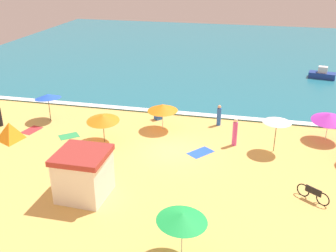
{
  "coord_description": "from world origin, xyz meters",
  "views": [
    {
      "loc": [
        4.66,
        -21.79,
        11.53
      ],
      "look_at": [
        -0.85,
        1.99,
        0.8
      ],
      "focal_mm": 41.79,
      "sensor_mm": 36.0,
      "label": 1
    }
  ],
  "objects": [
    {
      "name": "beach_towel_0",
      "position": [
        -10.61,
        0.81,
        0.01
      ],
      "size": [
        1.19,
        1.61,
        0.01
      ],
      "color": "red",
      "rests_on": "ground_plane"
    },
    {
      "name": "beach_umbrella_2",
      "position": [
        9.67,
        3.9,
        1.68
      ],
      "size": [
        2.82,
        2.85,
        2.06
      ],
      "color": "silver",
      "rests_on": "ground_plane"
    },
    {
      "name": "beach_umbrella_3",
      "position": [
        6.22,
        1.4,
        2.17
      ],
      "size": [
        2.42,
        2.42,
        2.34
      ],
      "color": "#4C3823",
      "rests_on": "ground_plane"
    },
    {
      "name": "lifeguard_cabana",
      "position": [
        -3.44,
        -5.95,
        1.27
      ],
      "size": [
        2.54,
        2.59,
        2.5
      ],
      "color": "white",
      "rests_on": "ground_plane"
    },
    {
      "name": "ocean_water",
      "position": [
        0.0,
        28.0,
        0.05
      ],
      "size": [
        60.0,
        44.0,
        0.1
      ],
      "primitive_type": "cube",
      "color": "teal",
      "rests_on": "ground_plane"
    },
    {
      "name": "wave_breaker_foam",
      "position": [
        0.0,
        6.3,
        0.1
      ],
      "size": [
        57.0,
        0.7,
        0.01
      ],
      "primitive_type": "cube",
      "color": "white",
      "rests_on": "ocean_water"
    },
    {
      "name": "ground_plane",
      "position": [
        0.0,
        0.0,
        0.0
      ],
      "size": [
        60.0,
        60.0,
        0.0
      ],
      "primitive_type": "plane",
      "color": "#EDBC60"
    },
    {
      "name": "beachgoer_2",
      "position": [
        2.32,
        4.79,
        0.76
      ],
      "size": [
        0.38,
        0.38,
        1.57
      ],
      "color": "blue",
      "rests_on": "ground_plane"
    },
    {
      "name": "beach_towel_1",
      "position": [
        -7.56,
        0.51,
        0.01
      ],
      "size": [
        1.62,
        1.58,
        0.01
      ],
      "color": "green",
      "rests_on": "ground_plane"
    },
    {
      "name": "beachgoer_5",
      "position": [
        -2.3,
        4.86,
        0.36
      ],
      "size": [
        0.68,
        0.68,
        0.88
      ],
      "color": "blue",
      "rests_on": "ground_plane"
    },
    {
      "name": "beach_umbrella_4",
      "position": [
        2.34,
        -9.25,
        1.96
      ],
      "size": [
        2.14,
        2.12,
        2.21
      ],
      "color": "silver",
      "rests_on": "ground_plane"
    },
    {
      "name": "beach_umbrella_6",
      "position": [
        -10.24,
        2.92,
        1.88
      ],
      "size": [
        2.77,
        2.77,
        2.14
      ],
      "color": "#4C3823",
      "rests_on": "ground_plane"
    },
    {
      "name": "parked_bicycle",
      "position": [
        8.05,
        -3.76,
        0.38
      ],
      "size": [
        1.51,
        1.11,
        0.76
      ],
      "color": "black",
      "rests_on": "ground_plane"
    },
    {
      "name": "beach_umbrella_7",
      "position": [
        -4.85,
        0.29,
        1.71
      ],
      "size": [
        2.48,
        2.51,
        2.02
      ],
      "color": "#4C3823",
      "rests_on": "ground_plane"
    },
    {
      "name": "beach_towel_2",
      "position": [
        1.7,
        0.14,
        0.01
      ],
      "size": [
        1.75,
        1.86,
        0.01
      ],
      "color": "blue",
      "rests_on": "ground_plane"
    },
    {
      "name": "beach_tent",
      "position": [
        -11.2,
        -0.77,
        0.6
      ],
      "size": [
        2.09,
        2.25,
        1.19
      ],
      "color": "orange",
      "rests_on": "ground_plane"
    },
    {
      "name": "beach_umbrella_8",
      "position": [
        -1.51,
        3.13,
        1.67
      ],
      "size": [
        2.71,
        2.72,
        1.94
      ],
      "color": "silver",
      "rests_on": "ground_plane"
    },
    {
      "name": "small_boat_0",
      "position": [
        11.18,
        18.8,
        0.49
      ],
      "size": [
        2.69,
        1.6,
        1.18
      ],
      "color": "navy",
      "rests_on": "ocean_water"
    },
    {
      "name": "beachgoer_3",
      "position": [
        3.69,
        1.71,
        0.91
      ],
      "size": [
        0.41,
        0.41,
        1.88
      ],
      "color": "#D84CA5",
      "rests_on": "ground_plane"
    }
  ]
}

